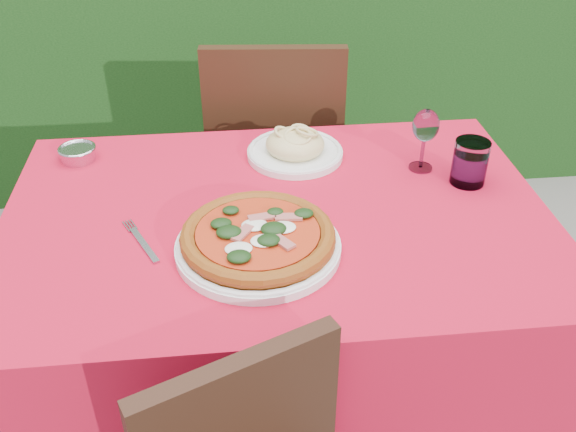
{
  "coord_description": "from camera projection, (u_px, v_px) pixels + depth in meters",
  "views": [
    {
      "loc": [
        -0.11,
        -1.23,
        1.57
      ],
      "look_at": [
        0.02,
        -0.05,
        0.77
      ],
      "focal_mm": 40.0,
      "sensor_mm": 36.0,
      "label": 1
    }
  ],
  "objects": [
    {
      "name": "fork",
      "position": [
        144.0,
        245.0,
        1.37
      ],
      "size": [
        0.1,
        0.18,
        0.01
      ],
      "primitive_type": "cube",
      "rotation": [
        0.0,
        0.0,
        0.45
      ],
      "color": "#B0B0B7",
      "rests_on": "dining_table"
    },
    {
      "name": "dining_table",
      "position": [
        278.0,
        263.0,
        1.56
      ],
      "size": [
        1.26,
        0.86,
        0.75
      ],
      "color": "#482D17",
      "rests_on": "ground"
    },
    {
      "name": "pizza_plate",
      "position": [
        258.0,
        239.0,
        1.34
      ],
      "size": [
        0.39,
        0.39,
        0.07
      ],
      "rotation": [
        0.0,
        0.0,
        -0.27
      ],
      "color": "white",
      "rests_on": "dining_table"
    },
    {
      "name": "ground",
      "position": [
        279.0,
        422.0,
        1.9
      ],
      "size": [
        60.0,
        60.0,
        0.0
      ],
      "primitive_type": "plane",
      "color": "slate",
      "rests_on": "ground"
    },
    {
      "name": "pasta_plate",
      "position": [
        295.0,
        148.0,
        1.69
      ],
      "size": [
        0.25,
        0.25,
        0.07
      ],
      "rotation": [
        0.0,
        0.0,
        0.24
      ],
      "color": "white",
      "rests_on": "dining_table"
    },
    {
      "name": "water_glass",
      "position": [
        470.0,
        164.0,
        1.56
      ],
      "size": [
        0.08,
        0.08,
        0.11
      ],
      "color": "silver",
      "rests_on": "dining_table"
    },
    {
      "name": "wine_glass",
      "position": [
        426.0,
        128.0,
        1.58
      ],
      "size": [
        0.07,
        0.07,
        0.16
      ],
      "color": "silver",
      "rests_on": "dining_table"
    },
    {
      "name": "steel_ramekin",
      "position": [
        78.0,
        154.0,
        1.67
      ],
      "size": [
        0.09,
        0.09,
        0.03
      ],
      "primitive_type": "cylinder",
      "color": "silver",
      "rests_on": "dining_table"
    },
    {
      "name": "chair_far",
      "position": [
        275.0,
        154.0,
        2.14
      ],
      "size": [
        0.47,
        0.47,
        0.95
      ],
      "rotation": [
        0.0,
        0.0,
        3.05
      ],
      "color": "black",
      "rests_on": "ground"
    }
  ]
}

